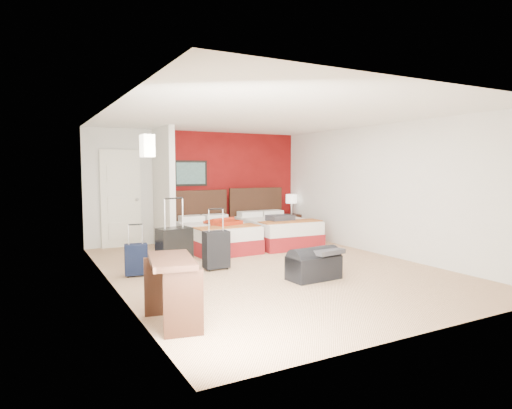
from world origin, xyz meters
TOP-DOWN VIEW (x-y plane):
  - ground at (0.00, 0.00)m, footprint 6.50×6.50m
  - room_walls at (-1.40, 1.42)m, footprint 5.02×6.52m
  - red_accent_panel at (0.75, 3.23)m, footprint 3.50×0.04m
  - partition_wall at (-1.00, 2.61)m, footprint 0.12×1.20m
  - entry_door at (-1.75, 3.20)m, footprint 0.82×0.06m
  - bed_left at (-0.12, 1.92)m, footprint 1.29×1.80m
  - bed_right at (1.30, 1.91)m, footprint 1.38×1.90m
  - red_suitcase_open at (-0.02, 1.82)m, footprint 0.72×0.87m
  - jacket_bundle at (1.20, 1.61)m, footprint 0.52×0.42m
  - nightstand at (2.31, 2.88)m, footprint 0.39×0.39m
  - table_lamp at (2.31, 2.88)m, footprint 0.34×0.34m
  - suitcase_black at (-1.59, 0.10)m, footprint 0.53×0.38m
  - suitcase_charcoal at (-0.80, 0.34)m, footprint 0.41×0.26m
  - suitcase_navy at (-2.07, 0.50)m, footprint 0.37×0.26m
  - duffel_bag at (0.22, -0.96)m, footprint 0.80×0.46m
  - jacket_draped at (0.37, -1.01)m, footprint 0.54×0.47m
  - desk at (-2.23, -1.82)m, footprint 0.60×0.94m

SIDE VIEW (x-z plane):
  - ground at x=0.00m, z-range 0.00..0.00m
  - duffel_bag at x=0.22m, z-range 0.00..0.39m
  - suitcase_navy at x=-2.07m, z-range 0.00..0.47m
  - nightstand at x=2.31m, z-range 0.00..0.52m
  - bed_left at x=-0.12m, z-range 0.00..0.53m
  - bed_right at x=1.30m, z-range 0.00..0.55m
  - suitcase_charcoal at x=-0.80m, z-range 0.00..0.60m
  - desk at x=-2.23m, z-range 0.00..0.73m
  - suitcase_black at x=-1.59m, z-range 0.00..0.74m
  - jacket_draped at x=0.37m, z-range 0.39..0.46m
  - red_suitcase_open at x=-0.02m, z-range 0.53..0.62m
  - jacket_bundle at x=1.20m, z-range 0.55..0.68m
  - table_lamp at x=2.31m, z-range 0.52..1.02m
  - entry_door at x=-1.75m, z-range 0.00..2.05m
  - red_accent_panel at x=0.75m, z-range 0.00..2.50m
  - partition_wall at x=-1.00m, z-range 0.00..2.50m
  - room_walls at x=-1.40m, z-range 0.01..2.51m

